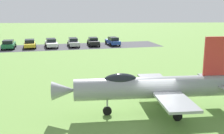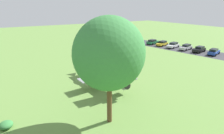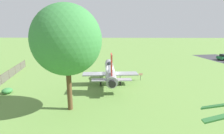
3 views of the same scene
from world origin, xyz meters
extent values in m
plane|color=#668E42|center=(0.00, 0.00, 0.00)|extent=(200.00, 200.00, 0.00)
cube|color=#38383D|center=(-30.84, -10.49, 0.00)|extent=(14.80, 36.62, 0.00)
cylinder|color=gray|center=(0.00, 0.00, 1.84)|extent=(2.25, 11.04, 1.46)
cone|color=gray|center=(0.44, -6.07, 1.84)|extent=(1.35, 1.69, 1.24)
ellipsoid|color=black|center=(0.18, -2.41, 2.46)|extent=(1.06, 2.26, 0.84)
cube|color=red|center=(-0.30, 4.16, 3.89)|extent=(0.27, 1.81, 2.65)
cube|color=gray|center=(2.35, 0.72, 1.66)|extent=(3.46, 2.14, 0.16)
cube|color=gray|center=(-2.43, 0.37, 1.66)|extent=(3.46, 2.14, 0.16)
cube|color=gray|center=(-1.96, 4.48, 1.99)|extent=(1.88, 1.23, 0.10)
cylinder|color=#A5A8AD|center=(0.24, -3.28, 1.00)|extent=(0.12, 0.12, 1.39)
cylinder|color=black|center=(0.24, -3.28, 0.30)|extent=(0.22, 0.61, 0.60)
cylinder|color=#A5A8AD|center=(1.35, 1.20, 1.00)|extent=(0.12, 0.12, 1.39)
cylinder|color=black|center=(1.35, 1.20, 0.30)|extent=(0.22, 0.61, 0.60)
cylinder|color=#A5A8AD|center=(-1.50, 0.99, 1.00)|extent=(0.12, 0.12, 1.39)
cylinder|color=black|center=(-1.50, 0.99, 0.30)|extent=(0.22, 0.61, 0.60)
cylinder|color=#333333|center=(-4.86, -1.59, 0.45)|extent=(0.06, 0.06, 0.90)
cube|color=olive|center=(-4.86, -1.59, 1.02)|extent=(0.70, 0.59, 0.25)
cube|color=#23429E|center=(-32.63, -1.44, 0.63)|extent=(4.86, 2.85, 0.62)
cube|color=black|center=(-32.28, -1.35, 1.23)|extent=(2.67, 2.01, 0.59)
cylinder|color=black|center=(-33.87, -2.67, 0.32)|extent=(0.68, 0.38, 0.64)
cylinder|color=black|center=(-34.31, -1.00, 0.32)|extent=(0.68, 0.38, 0.64)
cylinder|color=black|center=(-30.95, -1.89, 0.32)|extent=(0.68, 0.38, 0.64)
cylinder|color=black|center=(-31.40, -0.22, 0.32)|extent=(0.68, 0.38, 0.64)
cube|color=black|center=(-31.92, -5.04, 0.66)|extent=(4.49, 2.48, 0.68)
cube|color=black|center=(-32.26, -5.09, 1.25)|extent=(2.43, 1.87, 0.51)
cylinder|color=black|center=(-30.68, -3.92, 0.32)|extent=(0.67, 0.32, 0.64)
cylinder|color=black|center=(-30.39, -5.71, 0.32)|extent=(0.67, 0.32, 0.64)
cylinder|color=black|center=(-33.45, -4.37, 0.32)|extent=(0.67, 0.32, 0.64)
cylinder|color=black|center=(-33.16, -6.16, 0.32)|extent=(0.67, 0.32, 0.64)
cube|color=#B2B5BA|center=(-31.21, -8.64, 0.64)|extent=(5.00, 2.62, 0.64)
cube|color=black|center=(-31.58, -8.72, 1.23)|extent=(2.71, 1.90, 0.55)
cylinder|color=black|center=(-29.84, -7.49, 0.32)|extent=(0.67, 0.34, 0.64)
cylinder|color=black|center=(-29.50, -9.16, 0.32)|extent=(0.67, 0.34, 0.64)
cylinder|color=black|center=(-32.91, -8.12, 0.32)|extent=(0.67, 0.34, 0.64)
cylinder|color=black|center=(-32.57, -9.79, 0.32)|extent=(0.67, 0.34, 0.64)
cube|color=silver|center=(-30.44, -12.48, 0.63)|extent=(5.11, 3.06, 0.62)
cube|color=black|center=(-30.81, -12.58, 1.22)|extent=(2.81, 2.17, 0.56)
cylinder|color=black|center=(-29.16, -11.17, 0.32)|extent=(0.68, 0.38, 0.64)
cylinder|color=black|center=(-28.68, -12.98, 0.32)|extent=(0.68, 0.38, 0.64)
cylinder|color=black|center=(-32.21, -11.99, 0.32)|extent=(0.68, 0.38, 0.64)
cylinder|color=black|center=(-31.73, -13.80, 0.32)|extent=(0.68, 0.38, 0.64)
cube|color=gold|center=(-29.73, -16.09, 0.60)|extent=(4.62, 2.87, 0.56)
cube|color=black|center=(-30.06, -16.17, 1.17)|extent=(2.55, 2.07, 0.58)
cylinder|color=black|center=(-28.59, -14.83, 0.32)|extent=(0.67, 0.37, 0.64)
cylinder|color=black|center=(-28.13, -16.64, 0.32)|extent=(0.67, 0.37, 0.64)
cylinder|color=black|center=(-31.33, -15.53, 0.32)|extent=(0.67, 0.37, 0.64)
cylinder|color=black|center=(-30.88, -17.34, 0.32)|extent=(0.67, 0.37, 0.64)
cube|color=#1E6B3D|center=(-29.06, -19.49, 0.64)|extent=(4.66, 2.80, 0.63)
cube|color=black|center=(-28.71, -19.42, 1.23)|extent=(2.55, 2.06, 0.55)
cylinder|color=black|center=(-30.26, -20.74, 0.32)|extent=(0.67, 0.35, 0.64)
cylinder|color=black|center=(-30.66, -18.84, 0.32)|extent=(0.67, 0.35, 0.64)
cylinder|color=black|center=(-27.45, -20.15, 0.32)|extent=(0.67, 0.35, 0.64)
cylinder|color=black|center=(-27.85, -18.25, 0.32)|extent=(0.67, 0.35, 0.64)
camera|label=1|loc=(17.04, -3.68, 7.21)|focal=42.71mm
camera|label=2|loc=(12.19, 22.81, 11.46)|focal=28.87mm
camera|label=3|loc=(-0.83, 26.46, 8.75)|focal=29.02mm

